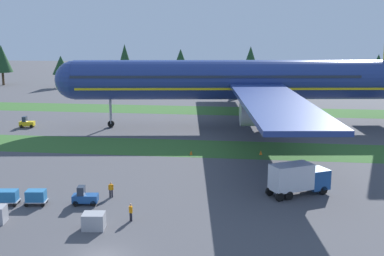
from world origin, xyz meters
name	(u,v)px	position (x,y,z in m)	size (l,w,h in m)	color
grass_strip_near	(173,148)	(0.00, 36.85, 0.00)	(320.00, 10.63, 0.01)	#336028
grass_strip_far	(198,110)	(0.00, 70.12, 0.00)	(320.00, 10.63, 0.01)	#336028
airliner	(246,80)	(10.44, 53.76, 8.55)	(67.50, 83.37, 23.86)	navy
baggage_tug	(85,197)	(-5.35, 11.64, 0.81)	(2.75, 1.62, 1.97)	#1E4C8E
cargo_dolly_lead	(36,196)	(-10.33, 11.00, 0.92)	(2.37, 1.77, 1.55)	#A3A3A8
cargo_dolly_second	(8,196)	(-13.21, 10.62, 0.92)	(2.37, 1.77, 1.55)	#A3A3A8
catering_truck	(298,178)	(16.88, 17.39, 1.95)	(7.17, 5.47, 3.58)	#1E4C8E
pushback_tractor	(27,123)	(-28.52, 48.54, 0.81)	(2.75, 1.63, 1.97)	yellow
ground_crew_marshaller	(131,211)	(0.48, 7.85, 0.95)	(0.37, 0.47, 1.74)	black
ground_crew_loader	(111,189)	(-3.23, 14.11, 0.95)	(0.55, 0.36, 1.74)	black
uld_container_1	(94,221)	(-2.43, 5.57, 0.75)	(2.00, 1.60, 1.50)	#A3A3A8
taxiway_marker_0	(191,153)	(3.16, 33.04, 0.30)	(0.44, 0.44, 0.60)	orange
taxiway_marker_1	(261,152)	(13.04, 34.22, 0.33)	(0.44, 0.44, 0.65)	orange
distant_tree_line	(187,65)	(-6.75, 104.19, 6.90)	(162.87, 11.52, 12.38)	#4C3823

